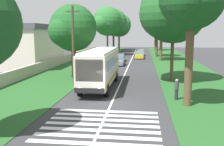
% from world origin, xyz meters
% --- Properties ---
extents(ground, '(160.00, 160.00, 0.00)m').
position_xyz_m(ground, '(0.00, 0.00, 0.00)').
color(ground, '#333335').
extents(grass_verge_left, '(120.00, 8.00, 0.04)m').
position_xyz_m(grass_verge_left, '(15.00, 8.20, 0.02)').
color(grass_verge_left, '#235623').
rests_on(grass_verge_left, ground).
extents(grass_verge_right, '(120.00, 8.00, 0.04)m').
position_xyz_m(grass_verge_right, '(15.00, -8.20, 0.02)').
color(grass_verge_right, '#235623').
rests_on(grass_verge_right, ground).
extents(centre_line, '(110.00, 0.16, 0.01)m').
position_xyz_m(centre_line, '(15.00, 0.00, 0.00)').
color(centre_line, silver).
rests_on(centre_line, ground).
extents(coach_bus, '(11.16, 2.62, 3.73)m').
position_xyz_m(coach_bus, '(6.38, 1.80, 2.15)').
color(coach_bus, silver).
rests_on(coach_bus, ground).
extents(zebra_crossing, '(5.85, 6.80, 0.01)m').
position_xyz_m(zebra_crossing, '(-4.39, 0.00, 0.00)').
color(zebra_crossing, silver).
rests_on(zebra_crossing, ground).
extents(trailing_car_0, '(4.30, 1.78, 1.43)m').
position_xyz_m(trailing_car_0, '(24.43, 1.70, 0.67)').
color(trailing_car_0, gray).
rests_on(trailing_car_0, ground).
extents(trailing_car_1, '(4.30, 1.78, 1.43)m').
position_xyz_m(trailing_car_1, '(30.11, 1.99, 0.67)').
color(trailing_car_1, gray).
rests_on(trailing_car_1, ground).
extents(trailing_car_2, '(4.30, 1.78, 1.43)m').
position_xyz_m(trailing_car_2, '(36.24, -1.53, 0.67)').
color(trailing_car_2, gold).
rests_on(trailing_car_2, ground).
extents(trailing_car_3, '(4.30, 1.78, 1.43)m').
position_xyz_m(trailing_car_3, '(42.93, -1.66, 0.67)').
color(trailing_car_3, gray).
rests_on(trailing_car_3, ground).
extents(roadside_tree_left_1, '(8.73, 7.41, 11.70)m').
position_xyz_m(roadside_tree_left_1, '(53.04, 6.08, 7.86)').
color(roadside_tree_left_1, '#3D2D1E').
rests_on(roadside_tree_left_1, grass_verge_left).
extents(roadside_tree_left_2, '(7.88, 6.79, 11.34)m').
position_xyz_m(roadside_tree_left_2, '(42.94, 6.21, 7.81)').
color(roadside_tree_left_2, brown).
rests_on(roadside_tree_left_2, grass_verge_left).
extents(roadside_tree_left_3, '(6.67, 5.55, 8.66)m').
position_xyz_m(roadside_tree_left_3, '(11.79, 6.01, 5.76)').
color(roadside_tree_left_3, '#3D2D1E').
rests_on(roadside_tree_left_3, grass_verge_left).
extents(roadside_tree_left_4, '(9.20, 7.24, 11.23)m').
position_xyz_m(roadside_tree_left_4, '(62.63, 5.36, 7.41)').
color(roadside_tree_left_4, '#3D2D1E').
rests_on(roadside_tree_left_4, grass_verge_left).
extents(roadside_tree_right_0, '(9.05, 7.31, 11.40)m').
position_xyz_m(roadside_tree_right_0, '(10.67, -5.30, 7.59)').
color(roadside_tree_right_0, brown).
rests_on(roadside_tree_right_0, grass_verge_right).
extents(roadside_tree_right_2, '(7.21, 5.93, 11.37)m').
position_xyz_m(roadside_tree_right_2, '(32.52, -5.57, 8.24)').
color(roadside_tree_right_2, brown).
rests_on(roadside_tree_right_2, grass_verge_right).
extents(roadside_tree_right_3, '(6.68, 5.68, 10.98)m').
position_xyz_m(roadside_tree_right_3, '(41.04, -5.16, 8.01)').
color(roadside_tree_right_3, brown).
rests_on(roadside_tree_right_3, grass_verge_right).
extents(roadside_tree_right_4, '(6.77, 5.55, 10.55)m').
position_xyz_m(roadside_tree_right_4, '(61.19, -5.69, 7.63)').
color(roadside_tree_right_4, brown).
rests_on(roadside_tree_right_4, grass_verge_right).
extents(utility_pole, '(0.24, 1.40, 8.02)m').
position_xyz_m(utility_pole, '(7.33, 4.78, 4.19)').
color(utility_pole, '#473828').
rests_on(utility_pole, grass_verge_left).
extents(roadside_wall, '(70.00, 0.40, 1.34)m').
position_xyz_m(roadside_wall, '(20.00, 11.60, 0.71)').
color(roadside_wall, '#B2A893').
rests_on(roadside_wall, grass_verge_left).
extents(roadside_building, '(13.66, 9.56, 6.62)m').
position_xyz_m(roadside_building, '(21.33, 16.60, 3.35)').
color(roadside_building, beige).
rests_on(roadside_building, ground).
extents(pedestrian, '(0.34, 0.34, 1.69)m').
position_xyz_m(pedestrian, '(2.03, -5.07, 0.91)').
color(pedestrian, '#26262D').
rests_on(pedestrian, grass_verge_right).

